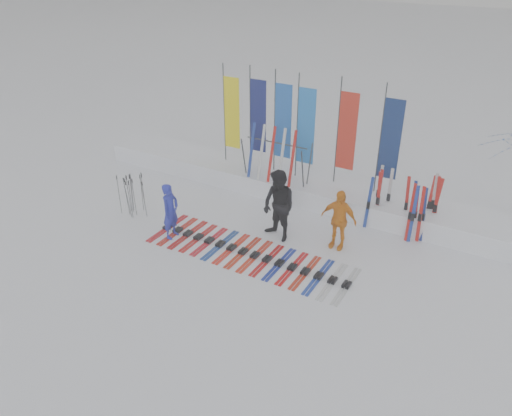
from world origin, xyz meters
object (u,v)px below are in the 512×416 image
Objects in this scene: person_blue at (170,211)px; person_black at (279,206)px; ski_row at (249,253)px; person_yellow at (339,219)px; ski_rack at (276,155)px.

person_black reaches higher than person_blue.
person_black reaches higher than ski_row.
person_black is at bearing -64.42° from person_blue.
ski_rack reaches higher than person_yellow.
person_blue is 0.76× the size of ski_rack.
ski_row is at bearing -86.09° from person_blue.
person_yellow is 2.47m from ski_row.
person_blue is at bearing -109.93° from ski_rack.
ski_row is at bearing -139.90° from person_yellow.
person_blue is 0.29× the size of ski_row.
person_yellow is at bearing -69.35° from person_blue.
person_black is 2.53m from ski_rack.
person_yellow is (1.53, 0.40, -0.16)m from person_black.
person_blue is 2.38m from ski_row.
person_blue is at bearing -173.20° from ski_row.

